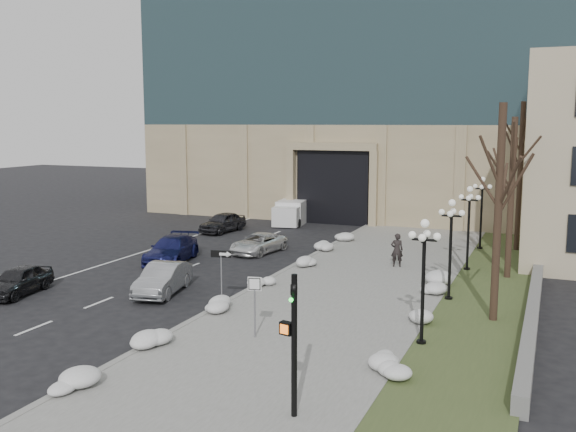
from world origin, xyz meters
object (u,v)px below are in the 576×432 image
at_px(box_truck, 293,212).
at_px(one_way_sign, 224,261).
at_px(traffic_signal, 293,349).
at_px(lamppost_c, 469,217).
at_px(lamppost_a, 424,265).
at_px(lamppost_b, 451,236).
at_px(car_a, 18,280).
at_px(pedestrian, 397,250).
at_px(car_c, 172,250).
at_px(car_d, 259,243).
at_px(lamppost_d, 482,203).
at_px(car_b, 163,279).
at_px(keep_sign, 255,294).
at_px(car_e, 223,222).

relative_size(box_truck, one_way_sign, 2.39).
bearing_deg(traffic_signal, lamppost_c, 96.55).
height_order(lamppost_a, lamppost_b, same).
bearing_deg(car_a, pedestrian, 29.09).
bearing_deg(car_c, car_d, 38.59).
relative_size(car_a, lamppost_d, 0.85).
distance_m(lamppost_a, lamppost_c, 13.00).
height_order(car_a, box_truck, box_truck).
relative_size(car_d, one_way_sign, 1.70).
relative_size(car_b, traffic_signal, 1.07).
height_order(car_d, one_way_sign, one_way_sign).
relative_size(pedestrian, keep_sign, 0.78).
distance_m(box_truck, lamppost_a, 29.69).
relative_size(lamppost_a, lamppost_c, 1.00).
relative_size(car_d, lamppost_c, 0.93).
bearing_deg(car_a, car_b, 14.45).
height_order(car_e, lamppost_a, lamppost_a).
height_order(car_a, car_c, car_c).
height_order(one_way_sign, lamppost_d, lamppost_d).
xyz_separation_m(one_way_sign, lamppost_c, (9.04, 11.50, 0.92)).
relative_size(car_d, traffic_signal, 1.06).
distance_m(car_b, one_way_sign, 4.30).
distance_m(keep_sign, lamppost_c, 16.02).
xyz_separation_m(car_a, lamppost_a, (19.30, 0.32, 2.38)).
bearing_deg(lamppost_d, car_b, -127.35).
height_order(box_truck, keep_sign, keep_sign).
distance_m(lamppost_b, lamppost_c, 6.50).
distance_m(car_a, lamppost_a, 19.45).
bearing_deg(car_a, box_truck, 71.86).
height_order(car_c, box_truck, box_truck).
xyz_separation_m(car_a, car_d, (6.44, 13.42, -0.08)).
xyz_separation_m(car_e, lamppost_b, (18.70, -12.64, 2.33)).
bearing_deg(box_truck, car_a, -107.15).
bearing_deg(keep_sign, traffic_signal, -67.73).
xyz_separation_m(car_a, lamppost_d, (19.30, 19.82, 2.38)).
bearing_deg(car_c, car_e, 89.89).
xyz_separation_m(car_b, lamppost_c, (12.97, 10.50, 2.34)).
bearing_deg(lamppost_b, car_c, 172.45).
bearing_deg(car_a, car_e, 78.64).
bearing_deg(one_way_sign, car_c, 123.69).
relative_size(box_truck, lamppost_b, 1.31).
bearing_deg(lamppost_c, lamppost_b, -90.00).
distance_m(car_a, car_b, 6.93).
distance_m(car_c, lamppost_d, 19.84).
height_order(one_way_sign, lamppost_c, lamppost_c).
height_order(car_b, car_e, car_e).
height_order(car_a, traffic_signal, traffic_signal).
distance_m(pedestrian, lamppost_a, 12.85).
bearing_deg(lamppost_a, car_a, -179.05).
relative_size(lamppost_a, lamppost_d, 1.00).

